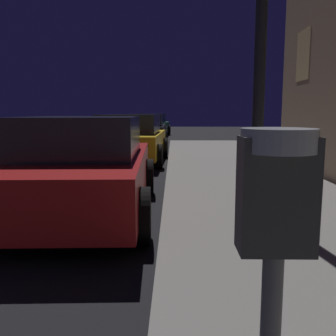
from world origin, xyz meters
name	(u,v)px	position (x,y,z in m)	size (l,w,h in m)	color
parking_meter	(274,249)	(4.42, 0.73, 1.13)	(0.19, 0.19, 1.30)	#59595B
car_red	(83,167)	(2.85, 5.12, 0.71)	(2.12, 4.21, 1.43)	maroon
car_yellow_cab	(130,139)	(2.85, 10.97, 0.71)	(2.24, 4.14, 1.43)	gold
car_black	(146,129)	(2.85, 17.38, 0.71)	(1.99, 4.29, 1.43)	black
car_green	(153,125)	(2.85, 23.50, 0.70)	(2.23, 4.34, 1.43)	#19592D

